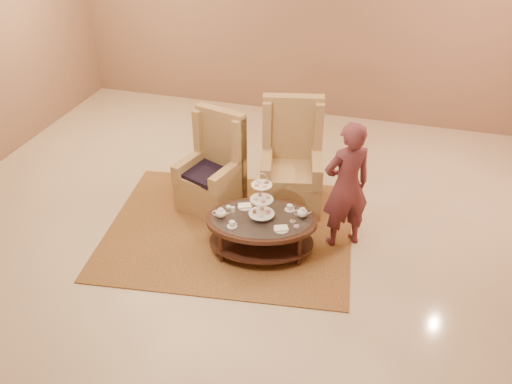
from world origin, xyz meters
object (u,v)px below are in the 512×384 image
(tea_table, at_px, (261,224))
(armchair_left, at_px, (214,175))
(person, at_px, (347,186))
(armchair_right, at_px, (291,170))

(tea_table, distance_m, armchair_left, 1.18)
(tea_table, xyz_separation_m, armchair_left, (-0.85, 0.81, 0.04))
(tea_table, xyz_separation_m, person, (0.85, 0.43, 0.39))
(tea_table, height_order, armchair_right, armchair_right)
(tea_table, relative_size, armchair_right, 1.01)
(tea_table, height_order, person, person)
(tea_table, distance_m, person, 1.03)
(armchair_left, xyz_separation_m, armchair_right, (0.92, 0.32, 0.04))
(armchair_left, bearing_deg, tea_table, -28.46)
(tea_table, bearing_deg, armchair_left, 124.33)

